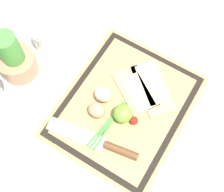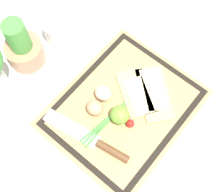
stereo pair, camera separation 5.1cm
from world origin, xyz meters
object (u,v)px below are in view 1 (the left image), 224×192
lime (123,113)px  cherry_tomato_red (134,121)px  pizza_slice_near (153,87)px  sauce_jar (46,38)px  egg_pink (103,95)px  pizza_slice_far (137,90)px  egg_brown (97,110)px  herb_pot (15,60)px  knife (107,145)px

lime → cherry_tomato_red: bearing=-85.3°
pizza_slice_near → sauce_jar: bearing=95.0°
egg_pink → lime: 0.09m
pizza_slice_far → egg_brown: egg_brown is taller
pizza_slice_near → herb_pot: herb_pot is taller
knife → egg_brown: (0.07, 0.08, 0.01)m
sauce_jar → egg_brown: bearing=-114.5°
herb_pot → egg_pink: bearing=-80.3°
knife → sauce_jar: 0.40m
pizza_slice_near → lime: size_ratio=3.41×
cherry_tomato_red → egg_brown: bearing=106.2°
pizza_slice_near → lime: 0.13m
egg_brown → egg_pink: (0.05, 0.01, 0.00)m
pizza_slice_far → knife: pizza_slice_far is taller
knife → lime: (0.10, 0.01, 0.02)m
egg_brown → egg_pink: 0.05m
pizza_slice_near → egg_pink: bearing=133.2°
pizza_slice_far → egg_pink: egg_pink is taller
pizza_slice_near → egg_brown: egg_brown is taller
egg_pink → sauce_jar: bearing=74.3°
egg_brown → lime: bearing=-68.3°
egg_pink → sauce_jar: sauce_jar is taller
egg_brown → lime: (0.03, -0.07, 0.01)m
herb_pot → pizza_slice_far: bearing=-71.5°
pizza_slice_near → cherry_tomato_red: (-0.13, -0.01, 0.01)m
pizza_slice_near → knife: bearing=173.9°
cherry_tomato_red → sauce_jar: sauce_jar is taller
pizza_slice_near → herb_pot: (-0.15, 0.39, 0.04)m
herb_pot → cherry_tomato_red: bearing=-85.8°
lime → herb_pot: 0.36m
egg_pink → cherry_tomato_red: (-0.02, -0.12, -0.01)m
egg_pink → egg_brown: bearing=-167.6°
lime → herb_pot: herb_pot is taller
egg_brown → pizza_slice_far: bearing=-28.1°
knife → sauce_jar: size_ratio=3.13×
cherry_tomato_red → sauce_jar: (0.09, 0.38, 0.01)m
pizza_slice_near → egg_pink: size_ratio=3.67×
egg_pink → sauce_jar: 0.27m
knife → egg_brown: bearing=48.0°
knife → cherry_tomato_red: 0.11m
pizza_slice_near → herb_pot: 0.43m
pizza_slice_near → egg_brown: (-0.16, 0.10, 0.02)m
pizza_slice_near → pizza_slice_far: bearing=133.5°
pizza_slice_near → pizza_slice_far: size_ratio=1.08×
pizza_slice_far → sauce_jar: 0.34m
lime → pizza_slice_far: bearing=3.6°
egg_pink → pizza_slice_far: bearing=-46.9°
pizza_slice_far → egg_brown: bearing=151.9°
egg_pink → cherry_tomato_red: size_ratio=2.16×
lime → cherry_tomato_red: size_ratio=2.32×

